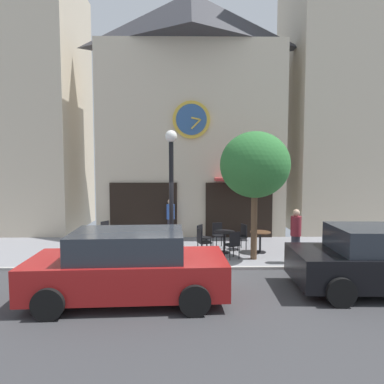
{
  "coord_description": "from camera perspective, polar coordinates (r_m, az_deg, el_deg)",
  "views": [
    {
      "loc": [
        0.31,
        -9.38,
        2.97
      ],
      "look_at": [
        0.46,
        2.21,
        2.08
      ],
      "focal_mm": 31.12,
      "sensor_mm": 36.0,
      "label": 1
    }
  ],
  "objects": [
    {
      "name": "neighbor_building_right",
      "position": [
        18.46,
        24.98,
        19.73
      ],
      "size": [
        5.49,
        4.57,
        15.95
      ],
      "color": "beige",
      "rests_on": "ground_plane"
    },
    {
      "name": "neighbor_building_left",
      "position": [
        18.08,
        -27.22,
        12.72
      ],
      "size": [
        5.49,
        4.47,
        11.47
      ],
      "color": "beige",
      "rests_on": "ground_plane"
    },
    {
      "name": "clock_building",
      "position": [
        15.41,
        -0.17,
        13.91
      ],
      "size": [
        7.96,
        4.16,
        10.63
      ],
      "color": "beige",
      "rests_on": "ground_plane"
    },
    {
      "name": "cafe_chair_under_awning",
      "position": [
        11.17,
        1.74,
        -8.23
      ],
      "size": [
        0.51,
        0.51,
        0.9
      ],
      "color": "black",
      "rests_on": "ground_plane"
    },
    {
      "name": "cafe_chair_near_tree",
      "position": [
        11.44,
        -7.87,
        -7.97
      ],
      "size": [
        0.54,
        0.54,
        0.9
      ],
      "color": "black",
      "rests_on": "ground_plane"
    },
    {
      "name": "pedestrian_maroon",
      "position": [
        10.76,
        17.35,
        -7.1
      ],
      "size": [
        0.36,
        0.36,
        1.67
      ],
      "color": "#2D2D38",
      "rests_on": "ground_plane"
    },
    {
      "name": "pedestrian_blue",
      "position": [
        13.48,
        -3.7,
        -4.6
      ],
      "size": [
        0.45,
        0.45,
        1.67
      ],
      "color": "#2D2D38",
      "rests_on": "ground_plane"
    },
    {
      "name": "cafe_chair_outer",
      "position": [
        11.9,
        1.77,
        -7.44
      ],
      "size": [
        0.54,
        0.54,
        0.9
      ],
      "color": "black",
      "rests_on": "ground_plane"
    },
    {
      "name": "cafe_chair_right_end",
      "position": [
        13.07,
        -14.41,
        -6.5
      ],
      "size": [
        0.56,
        0.56,
        0.9
      ],
      "color": "black",
      "rests_on": "ground_plane"
    },
    {
      "name": "cafe_table_near_door",
      "position": [
        11.59,
        5.55,
        -7.74
      ],
      "size": [
        0.74,
        0.74,
        0.74
      ],
      "color": "black",
      "rests_on": "ground_plane"
    },
    {
      "name": "parked_car_red",
      "position": [
        7.69,
        -10.87,
        -12.39
      ],
      "size": [
        4.38,
        2.18,
        1.55
      ],
      "color": "maroon",
      "rests_on": "ground_plane"
    },
    {
      "name": "cafe_chair_near_lamp",
      "position": [
        12.14,
        8.5,
        -7.25
      ],
      "size": [
        0.52,
        0.52,
        0.9
      ],
      "color": "black",
      "rests_on": "ground_plane"
    },
    {
      "name": "ground_plane",
      "position": [
        9.03,
        -2.78,
        -14.97
      ],
      "size": [
        26.42,
        10.62,
        0.13
      ],
      "color": "gray"
    },
    {
      "name": "cafe_chair_curbside",
      "position": [
        12.34,
        4.51,
        -7.02
      ],
      "size": [
        0.5,
        0.5,
        0.9
      ],
      "color": "black",
      "rests_on": "ground_plane"
    },
    {
      "name": "cafe_chair_facing_street",
      "position": [
        10.83,
        7.08,
        -8.66
      ],
      "size": [
        0.53,
        0.53,
        0.9
      ],
      "color": "black",
      "rests_on": "ground_plane"
    },
    {
      "name": "cafe_table_near_curb",
      "position": [
        11.8,
        11.61,
        -7.7
      ],
      "size": [
        0.71,
        0.71,
        0.73
      ],
      "color": "black",
      "rests_on": "ground_plane"
    },
    {
      "name": "cafe_table_center_left",
      "position": [
        12.42,
        -11.98,
        -7.29
      ],
      "size": [
        0.61,
        0.61,
        0.72
      ],
      "color": "black",
      "rests_on": "ground_plane"
    },
    {
      "name": "cafe_chair_corner",
      "position": [
        11.87,
        -9.03,
        -7.52
      ],
      "size": [
        0.57,
        0.57,
        0.9
      ],
      "color": "black",
      "rests_on": "ground_plane"
    },
    {
      "name": "street_tree",
      "position": [
        10.68,
        10.73,
        4.52
      ],
      "size": [
        2.2,
        1.98,
        4.07
      ],
      "color": "brown",
      "rests_on": "ground_plane"
    },
    {
      "name": "cafe_table_center",
      "position": [
        11.14,
        -4.1,
        -8.15
      ],
      "size": [
        0.75,
        0.75,
        0.76
      ],
      "color": "black",
      "rests_on": "ground_plane"
    },
    {
      "name": "street_lamp",
      "position": [
        10.03,
        -3.55,
        -0.83
      ],
      "size": [
        0.36,
        0.36,
        4.05
      ],
      "color": "black",
      "rests_on": "ground_plane"
    }
  ]
}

